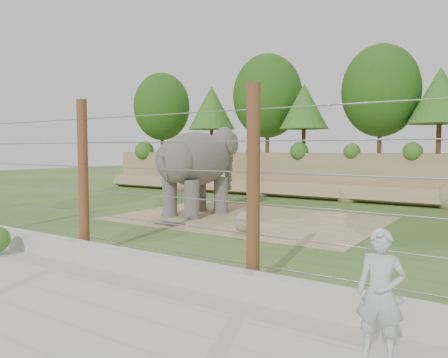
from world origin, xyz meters
The scene contains 9 objects.
ground centered at (0.00, 0.00, 0.00)m, with size 90.00×90.00×0.00m, color #315921.
back_embankment centered at (0.59, 12.68, 3.97)m, with size 30.00×5.52×8.77m.
dirt_patch centered at (0.50, 3.00, 0.01)m, with size 10.00×7.00×0.02m, color #8B7654.
drain_grate centered at (-1.14, 0.16, 0.04)m, with size 1.00×0.60×0.03m, color #262628.
elephant centered at (-1.80, 2.59, 1.81)m, with size 1.91×4.46×3.61m, color #595450, non-canonical shape.
stone_ball centered at (1.96, 0.26, 0.37)m, with size 0.70×0.70×0.70m, color gray.
retaining_wall centered at (0.00, -5.00, 0.25)m, with size 26.00×0.35×0.50m, color beige.
barrier_fence centered at (0.00, -4.50, 2.00)m, with size 20.26×0.26×4.00m.
zookeeper centered at (7.77, -5.98, 0.86)m, with size 0.62×0.41×1.71m, color #B5BABF.
Camera 1 is at (9.16, -11.76, 2.76)m, focal length 35.00 mm.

